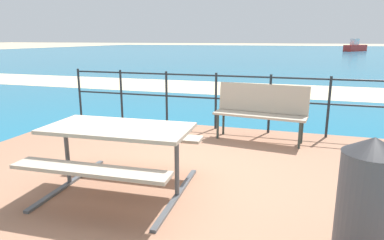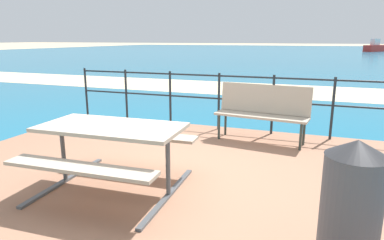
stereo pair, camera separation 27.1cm
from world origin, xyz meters
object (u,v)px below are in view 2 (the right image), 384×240
object	(u,v)px
park_bench	(263,108)
trash_bin	(351,203)
picnic_table	(112,140)
boat_far	(376,47)

from	to	relation	value
park_bench	trash_bin	size ratio (longest dim) A/B	1.57
picnic_table	trash_bin	size ratio (longest dim) A/B	1.65
trash_bin	boat_far	world-z (taller)	boat_far
picnic_table	trash_bin	distance (m)	2.44
picnic_table	park_bench	bearing A→B (deg)	60.40
park_bench	picnic_table	bearing A→B (deg)	-110.52
trash_bin	boat_far	distance (m)	50.27
picnic_table	trash_bin	bearing A→B (deg)	-14.80
park_bench	boat_far	distance (m)	47.47
park_bench	trash_bin	world-z (taller)	trash_bin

